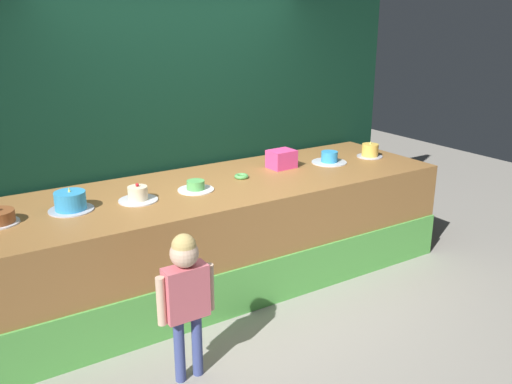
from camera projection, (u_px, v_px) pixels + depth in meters
The scene contains 11 objects.
ground_plane at pixel (258, 308), 4.49m from camera, with size 12.00×12.00×0.00m, color gray.
stage_platform at pixel (220, 233), 4.84m from camera, with size 4.13×1.27×0.91m.
curtain_backdrop at pixel (180, 108), 5.11m from camera, with size 4.88×0.08×2.93m, color black.
child_figure at pixel (186, 288), 3.44m from camera, with size 0.40×0.18×1.03m.
pink_box at pixel (282, 159), 5.17m from camera, with size 0.24×0.20×0.17m, color #F5448F.
donut at pixel (241, 176), 4.86m from camera, with size 0.13×0.13×0.03m, color #59B259.
cake_left at pixel (70, 202), 4.04m from camera, with size 0.33×0.33×0.18m.
cake_center_left at pixel (138, 195), 4.26m from camera, with size 0.31×0.31×0.14m.
cake_center_right at pixel (196, 187), 4.52m from camera, with size 0.30×0.30×0.08m.
cake_right at pixel (329, 158), 5.35m from camera, with size 0.35×0.35×0.11m.
cake_far_right at pixel (370, 151), 5.57m from camera, with size 0.26×0.26×0.16m.
Camera 1 is at (-2.14, -3.34, 2.31)m, focal length 38.27 mm.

